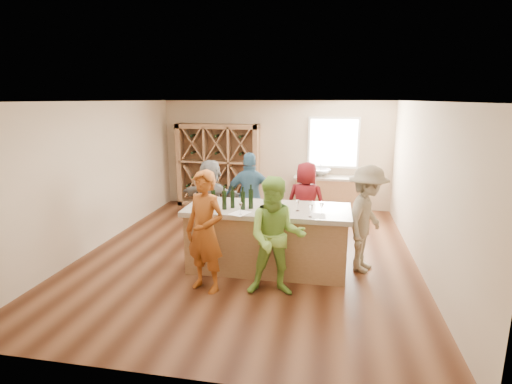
% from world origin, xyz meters
% --- Properties ---
extents(floor, '(6.00, 7.00, 0.10)m').
position_xyz_m(floor, '(0.00, 0.00, -0.05)').
color(floor, '#542E1B').
rests_on(floor, ground).
extents(ceiling, '(6.00, 7.00, 0.10)m').
position_xyz_m(ceiling, '(0.00, 0.00, 2.85)').
color(ceiling, white).
rests_on(ceiling, ground).
extents(wall_back, '(6.00, 0.10, 2.80)m').
position_xyz_m(wall_back, '(0.00, 3.55, 1.40)').
color(wall_back, '#C4AD8E').
rests_on(wall_back, ground).
extents(wall_front, '(6.00, 0.10, 2.80)m').
position_xyz_m(wall_front, '(0.00, -3.55, 1.40)').
color(wall_front, '#C4AD8E').
rests_on(wall_front, ground).
extents(wall_left, '(0.10, 7.00, 2.80)m').
position_xyz_m(wall_left, '(-3.05, 0.00, 1.40)').
color(wall_left, '#C4AD8E').
rests_on(wall_left, ground).
extents(wall_right, '(0.10, 7.00, 2.80)m').
position_xyz_m(wall_right, '(3.05, 0.00, 1.40)').
color(wall_right, '#C4AD8E').
rests_on(wall_right, ground).
extents(window_frame, '(1.30, 0.06, 1.30)m').
position_xyz_m(window_frame, '(1.50, 3.47, 1.75)').
color(window_frame, white).
rests_on(window_frame, wall_back).
extents(window_pane, '(1.18, 0.01, 1.18)m').
position_xyz_m(window_pane, '(1.50, 3.44, 1.75)').
color(window_pane, white).
rests_on(window_pane, wall_back).
extents(wine_rack, '(2.20, 0.45, 2.20)m').
position_xyz_m(wine_rack, '(-1.50, 3.27, 1.10)').
color(wine_rack, '#916945').
rests_on(wine_rack, floor).
extents(back_counter_base, '(1.60, 0.58, 0.86)m').
position_xyz_m(back_counter_base, '(1.40, 3.20, 0.43)').
color(back_counter_base, '#916945').
rests_on(back_counter_base, floor).
extents(back_counter_top, '(1.70, 0.62, 0.06)m').
position_xyz_m(back_counter_top, '(1.40, 3.20, 0.89)').
color(back_counter_top, '#A09583').
rests_on(back_counter_top, back_counter_base).
extents(sink, '(0.54, 0.54, 0.19)m').
position_xyz_m(sink, '(1.20, 3.20, 1.01)').
color(sink, silver).
rests_on(sink, back_counter_top).
extents(faucet, '(0.02, 0.02, 0.30)m').
position_xyz_m(faucet, '(1.20, 3.38, 1.07)').
color(faucet, silver).
rests_on(faucet, back_counter_top).
extents(tasting_counter_base, '(2.60, 1.00, 1.00)m').
position_xyz_m(tasting_counter_base, '(0.44, -0.58, 0.50)').
color(tasting_counter_base, '#916945').
rests_on(tasting_counter_base, floor).
extents(tasting_counter_top, '(2.72, 1.12, 0.08)m').
position_xyz_m(tasting_counter_top, '(0.44, -0.58, 1.04)').
color(tasting_counter_top, '#A09583').
rests_on(tasting_counter_top, tasting_counter_base).
extents(wine_bottle_a, '(0.09, 0.09, 0.29)m').
position_xyz_m(wine_bottle_a, '(-0.45, -0.72, 1.23)').
color(wine_bottle_a, black).
rests_on(wine_bottle_a, tasting_counter_top).
extents(wine_bottle_b, '(0.10, 0.10, 0.31)m').
position_xyz_m(wine_bottle_b, '(-0.24, -0.82, 1.23)').
color(wine_bottle_b, black).
rests_on(wine_bottle_b, tasting_counter_top).
extents(wine_bottle_c, '(0.08, 0.08, 0.29)m').
position_xyz_m(wine_bottle_c, '(-0.12, -0.71, 1.22)').
color(wine_bottle_c, black).
rests_on(wine_bottle_c, tasting_counter_top).
extents(wine_bottle_d, '(0.09, 0.09, 0.30)m').
position_xyz_m(wine_bottle_d, '(0.06, -0.77, 1.23)').
color(wine_bottle_d, black).
rests_on(wine_bottle_d, tasting_counter_top).
extents(wine_bottle_e, '(0.10, 0.10, 0.32)m').
position_xyz_m(wine_bottle_e, '(0.18, -0.69, 1.24)').
color(wine_bottle_e, black).
rests_on(wine_bottle_e, tasting_counter_top).
extents(wine_glass_a, '(0.08, 0.08, 0.20)m').
position_xyz_m(wine_glass_a, '(0.09, -1.07, 1.18)').
color(wine_glass_a, white).
rests_on(wine_glass_a, tasting_counter_top).
extents(wine_glass_b, '(0.08, 0.08, 0.18)m').
position_xyz_m(wine_glass_b, '(0.67, -1.03, 1.17)').
color(wine_glass_b, white).
rests_on(wine_glass_b, tasting_counter_top).
extents(wine_glass_c, '(0.08, 0.08, 0.19)m').
position_xyz_m(wine_glass_c, '(1.17, -1.00, 1.17)').
color(wine_glass_c, white).
rests_on(wine_glass_c, tasting_counter_top).
extents(wine_glass_d, '(0.08, 0.08, 0.17)m').
position_xyz_m(wine_glass_d, '(0.95, -0.70, 1.17)').
color(wine_glass_d, white).
rests_on(wine_glass_d, tasting_counter_top).
extents(wine_glass_e, '(0.10, 0.10, 0.19)m').
position_xyz_m(wine_glass_e, '(1.33, -0.88, 1.18)').
color(wine_glass_e, white).
rests_on(wine_glass_e, tasting_counter_top).
extents(tasting_menu_a, '(0.35, 0.40, 0.00)m').
position_xyz_m(tasting_menu_a, '(0.06, -1.00, 1.08)').
color(tasting_menu_a, white).
rests_on(tasting_menu_a, tasting_counter_top).
extents(tasting_menu_b, '(0.28, 0.32, 0.00)m').
position_xyz_m(tasting_menu_b, '(0.68, -0.97, 1.08)').
color(tasting_menu_b, white).
rests_on(tasting_menu_b, tasting_counter_top).
extents(tasting_menu_c, '(0.23, 0.30, 0.00)m').
position_xyz_m(tasting_menu_c, '(1.29, -0.92, 1.08)').
color(tasting_menu_c, white).
rests_on(tasting_menu_c, tasting_counter_top).
extents(person_near_left, '(0.81, 0.71, 1.84)m').
position_xyz_m(person_near_left, '(-0.35, -1.51, 0.92)').
color(person_near_left, '#994C19').
rests_on(person_near_left, floor).
extents(person_near_right, '(0.92, 0.58, 1.78)m').
position_xyz_m(person_near_right, '(0.71, -1.47, 0.89)').
color(person_near_right, '#8CC64C').
rests_on(person_near_right, floor).
extents(person_server, '(0.93, 1.28, 1.80)m').
position_xyz_m(person_server, '(2.07, -0.35, 0.90)').
color(person_server, gray).
rests_on(person_server, floor).
extents(person_far_mid, '(1.14, 0.71, 1.81)m').
position_xyz_m(person_far_mid, '(-0.11, 0.72, 0.91)').
color(person_far_mid, '#335972').
rests_on(person_far_mid, floor).
extents(person_far_right, '(0.90, 0.69, 1.64)m').
position_xyz_m(person_far_right, '(0.99, 0.84, 0.82)').
color(person_far_right, '#590F14').
rests_on(person_far_right, floor).
extents(person_far_left, '(1.61, 0.90, 1.64)m').
position_xyz_m(person_far_left, '(-0.97, 0.84, 0.82)').
color(person_far_left, slate).
rests_on(person_far_left, floor).
extents(wine_bottle_f, '(0.07, 0.07, 0.30)m').
position_xyz_m(wine_bottle_f, '(0.49, -0.88, 1.23)').
color(wine_bottle_f, black).
rests_on(wine_bottle_f, tasting_counter_top).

